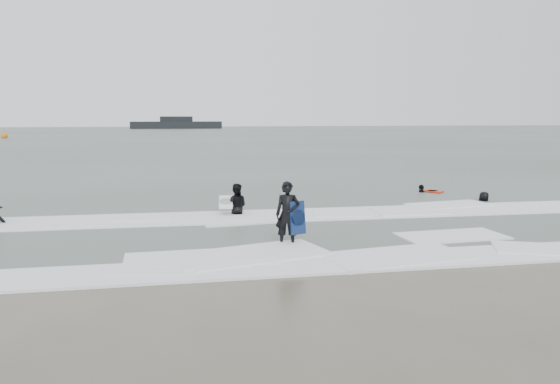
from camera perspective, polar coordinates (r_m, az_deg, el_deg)
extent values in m
plane|color=brown|center=(14.56, 3.42, -7.03)|extent=(320.00, 320.00, 0.00)
plane|color=#47544C|center=(93.81, -7.96, 5.74)|extent=(320.00, 320.00, 0.00)
imported|color=black|center=(15.92, 0.79, -5.70)|extent=(0.80, 0.64, 1.92)
imported|color=black|center=(20.77, -4.59, -2.46)|extent=(0.98, 0.84, 1.77)
imported|color=black|center=(27.42, 14.56, -0.12)|extent=(0.98, 0.85, 1.58)
imported|color=black|center=(25.51, 20.53, -0.98)|extent=(0.93, 0.86, 1.60)
cube|color=white|center=(13.99, 3.99, -7.53)|extent=(30.03, 2.32, 0.07)
cube|color=white|center=(20.29, -0.49, -2.56)|extent=(30.00, 2.60, 0.09)
sphere|color=orange|center=(97.69, -26.86, 5.24)|extent=(1.00, 1.00, 1.00)
cylinder|color=orange|center=(97.67, -26.88, 5.62)|extent=(0.10, 0.10, 1.00)
cube|color=black|center=(149.70, -10.76, 6.89)|extent=(23.94, 4.28, 1.88)
cube|color=black|center=(149.68, -10.77, 7.51)|extent=(8.55, 2.57, 1.37)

